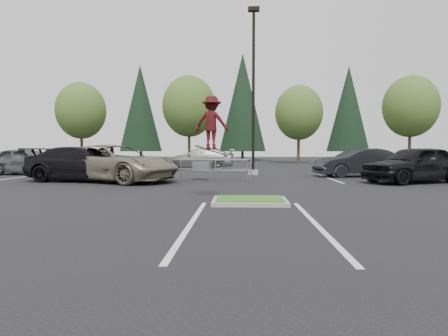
{
  "coord_description": "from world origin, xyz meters",
  "views": [
    {
      "loc": [
        -0.28,
        -11.05,
        1.64
      ],
      "look_at": [
        -0.83,
        1.5,
        0.97
      ],
      "focal_mm": 30.0,
      "sensor_mm": 36.0,
      "label": 1
    }
  ],
  "objects_px": {
    "car_l_grey": "(27,161)",
    "cart_corral": "(204,166)",
    "light_pole": "(253,100)",
    "conif_a": "(140,108)",
    "decid_d": "(410,108)",
    "decid_a": "(81,113)",
    "conif_c": "(348,109)",
    "skateboarder": "(212,123)",
    "decid_b": "(189,108)",
    "car_r_black": "(415,164)",
    "car_l_tan": "(113,163)",
    "car_r_charc": "(358,162)",
    "conif_b": "(243,103)",
    "car_far_silver": "(199,159)",
    "decid_c": "(299,115)",
    "car_l_black": "(83,164)"
  },
  "relations": [
    {
      "from": "car_l_grey",
      "to": "cart_corral",
      "type": "bearing_deg",
      "value": -105.16
    },
    {
      "from": "light_pole",
      "to": "conif_a",
      "type": "relative_size",
      "value": 0.78
    },
    {
      "from": "car_l_grey",
      "to": "decid_d",
      "type": "bearing_deg",
      "value": -57.46
    },
    {
      "from": "decid_a",
      "to": "light_pole",
      "type": "bearing_deg",
      "value": -44.25
    },
    {
      "from": "light_pole",
      "to": "car_l_grey",
      "type": "height_order",
      "value": "light_pole"
    },
    {
      "from": "conif_c",
      "to": "skateboarder",
      "type": "height_order",
      "value": "conif_c"
    },
    {
      "from": "decid_b",
      "to": "car_r_black",
      "type": "xyz_separation_m",
      "value": [
        14.01,
        -23.53,
        -5.16
      ]
    },
    {
      "from": "car_l_tan",
      "to": "car_r_charc",
      "type": "xyz_separation_m",
      "value": [
        13.0,
        3.75,
        -0.09
      ]
    },
    {
      "from": "conif_b",
      "to": "car_far_silver",
      "type": "bearing_deg",
      "value": -98.88
    },
    {
      "from": "cart_corral",
      "to": "car_r_black",
      "type": "xyz_separation_m",
      "value": [
        10.16,
        -1.07,
        0.19
      ]
    },
    {
      "from": "conif_c",
      "to": "car_r_black",
      "type": "height_order",
      "value": "conif_c"
    },
    {
      "from": "decid_c",
      "to": "conif_c",
      "type": "bearing_deg",
      "value": 50.36
    },
    {
      "from": "car_l_tan",
      "to": "car_l_grey",
      "type": "distance_m",
      "value": 8.32
    },
    {
      "from": "decid_d",
      "to": "decid_b",
      "type": "bearing_deg",
      "value": 179.52
    },
    {
      "from": "car_r_charc",
      "to": "car_r_black",
      "type": "height_order",
      "value": "car_r_black"
    },
    {
      "from": "light_pole",
      "to": "decid_a",
      "type": "xyz_separation_m",
      "value": [
        -18.51,
        18.03,
        1.02
      ]
    },
    {
      "from": "skateboarder",
      "to": "car_r_black",
      "type": "distance_m",
      "value": 11.09
    },
    {
      "from": "cart_corral",
      "to": "car_l_tan",
      "type": "xyz_separation_m",
      "value": [
        -4.34,
        -1.07,
        0.21
      ]
    },
    {
      "from": "car_r_charc",
      "to": "light_pole",
      "type": "bearing_deg",
      "value": -112.9
    },
    {
      "from": "light_pole",
      "to": "car_far_silver",
      "type": "height_order",
      "value": "light_pole"
    },
    {
      "from": "light_pole",
      "to": "cart_corral",
      "type": "relative_size",
      "value": 2.49
    },
    {
      "from": "decid_b",
      "to": "conif_a",
      "type": "distance_m",
      "value": 12.43
    },
    {
      "from": "light_pole",
      "to": "conif_c",
      "type": "relative_size",
      "value": 0.81
    },
    {
      "from": "light_pole",
      "to": "conif_a",
      "type": "height_order",
      "value": "conif_a"
    },
    {
      "from": "light_pole",
      "to": "car_far_silver",
      "type": "relative_size",
      "value": 1.79
    },
    {
      "from": "decid_b",
      "to": "car_l_tan",
      "type": "height_order",
      "value": "decid_b"
    },
    {
      "from": "car_l_black",
      "to": "decid_a",
      "type": "bearing_deg",
      "value": 32.6
    },
    {
      "from": "conif_c",
      "to": "car_l_tan",
      "type": "xyz_separation_m",
      "value": [
        -20.5,
        -32.5,
        -5.95
      ]
    },
    {
      "from": "car_r_black",
      "to": "conif_c",
      "type": "bearing_deg",
      "value": 146.59
    },
    {
      "from": "conif_c",
      "to": "cart_corral",
      "type": "xyz_separation_m",
      "value": [
        -16.16,
        -31.43,
        -6.15
      ]
    },
    {
      "from": "decid_c",
      "to": "skateboarder",
      "type": "height_order",
      "value": "decid_c"
    },
    {
      "from": "skateboarder",
      "to": "car_far_silver",
      "type": "bearing_deg",
      "value": -69.63
    },
    {
      "from": "conif_b",
      "to": "car_l_tan",
      "type": "xyz_separation_m",
      "value": [
        -6.5,
        -33.5,
        -6.95
      ]
    },
    {
      "from": "decid_c",
      "to": "conif_b",
      "type": "height_order",
      "value": "conif_b"
    },
    {
      "from": "skateboarder",
      "to": "car_r_black",
      "type": "height_order",
      "value": "skateboarder"
    },
    {
      "from": "light_pole",
      "to": "car_l_black",
      "type": "distance_m",
      "value": 10.54
    },
    {
      "from": "skateboarder",
      "to": "car_r_charc",
      "type": "xyz_separation_m",
      "value": [
        7.7,
        9.75,
        -1.63
      ]
    },
    {
      "from": "conif_a",
      "to": "decid_d",
      "type": "bearing_deg",
      "value": -16.81
    },
    {
      "from": "decid_d",
      "to": "conif_c",
      "type": "xyz_separation_m",
      "value": [
        -3.99,
        9.17,
        0.94
      ]
    },
    {
      "from": "decid_d",
      "to": "car_r_black",
      "type": "xyz_separation_m",
      "value": [
        -9.99,
        -23.33,
        -5.03
      ]
    },
    {
      "from": "decid_b",
      "to": "skateboarder",
      "type": "height_order",
      "value": "decid_b"
    },
    {
      "from": "car_r_charc",
      "to": "conif_a",
      "type": "bearing_deg",
      "value": -156.09
    },
    {
      "from": "car_l_grey",
      "to": "car_far_silver",
      "type": "distance_m",
      "value": 11.92
    },
    {
      "from": "car_r_charc",
      "to": "skateboarder",
      "type": "bearing_deg",
      "value": -49.42
    },
    {
      "from": "decid_b",
      "to": "decid_d",
      "type": "height_order",
      "value": "decid_b"
    },
    {
      "from": "conif_a",
      "to": "car_r_charc",
      "type": "height_order",
      "value": "conif_a"
    },
    {
      "from": "conif_a",
      "to": "car_r_black",
      "type": "distance_m",
      "value": 40.15
    },
    {
      "from": "light_pole",
      "to": "conif_a",
      "type": "distance_m",
      "value": 31.63
    },
    {
      "from": "light_pole",
      "to": "decid_d",
      "type": "bearing_deg",
      "value": 46.35
    },
    {
      "from": "light_pole",
      "to": "car_l_black",
      "type": "relative_size",
      "value": 1.73
    }
  ]
}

